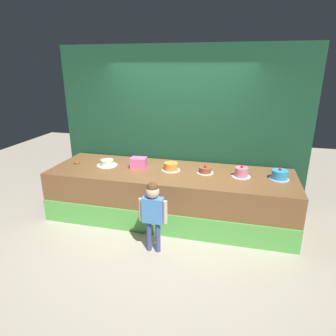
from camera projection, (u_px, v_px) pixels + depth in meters
ground_plane at (160, 235)px, 4.50m from camera, size 12.00×12.00×0.00m
stage_platform at (170, 195)px, 4.92m from camera, size 3.95×1.24×0.82m
curtain_backdrop at (180, 128)px, 5.25m from camera, size 4.39×0.08×2.79m
child_figure at (153, 208)px, 3.91m from camera, size 0.39×0.18×1.02m
pink_box at (139, 163)px, 4.95m from camera, size 0.28×0.22×0.17m
donut at (77, 162)px, 5.18m from camera, size 0.12×0.12×0.03m
cake_far_left at (107, 163)px, 5.06m from camera, size 0.35×0.35×0.10m
cake_left at (171, 167)px, 4.83m from camera, size 0.31×0.31×0.13m
cake_center at (205, 170)px, 4.71m from camera, size 0.27×0.27×0.14m
cake_right at (241, 172)px, 4.54m from camera, size 0.29×0.29×0.19m
cake_far_right at (280, 175)px, 4.44m from camera, size 0.30×0.30×0.19m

